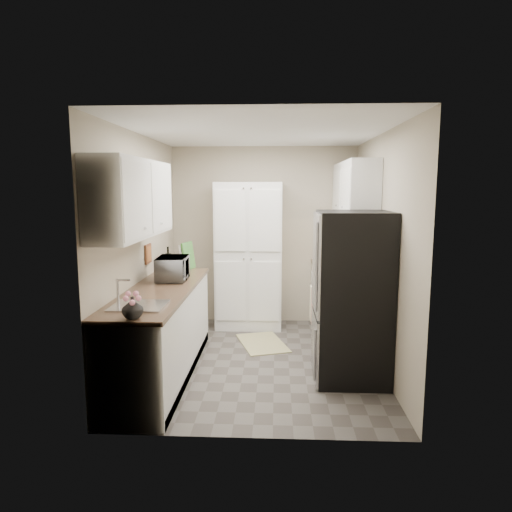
% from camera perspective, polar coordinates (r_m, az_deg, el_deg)
% --- Properties ---
extents(ground, '(3.20, 3.20, 0.00)m').
position_cam_1_polar(ground, '(5.26, 0.46, -12.97)').
color(ground, '#56514C').
rests_on(ground, ground).
extents(room_shell, '(2.64, 3.24, 2.52)m').
position_cam_1_polar(room_shell, '(4.89, 0.27, 5.01)').
color(room_shell, '#B6AC93').
rests_on(room_shell, ground).
extents(pantry_cabinet, '(0.90, 0.55, 2.00)m').
position_cam_1_polar(pantry_cabinet, '(6.28, -0.90, 0.04)').
color(pantry_cabinet, white).
rests_on(pantry_cabinet, ground).
extents(base_cabinet_left, '(0.60, 2.30, 0.88)m').
position_cam_1_polar(base_cabinet_left, '(4.84, -11.69, -9.53)').
color(base_cabinet_left, white).
rests_on(base_cabinet_left, ground).
extents(countertop_left, '(0.63, 2.33, 0.04)m').
position_cam_1_polar(countertop_left, '(4.72, -11.86, -4.21)').
color(countertop_left, brown).
rests_on(countertop_left, base_cabinet_left).
extents(base_cabinet_right, '(0.60, 0.80, 0.88)m').
position_cam_1_polar(base_cabinet_right, '(6.31, 9.94, -5.24)').
color(base_cabinet_right, white).
rests_on(base_cabinet_right, ground).
extents(countertop_right, '(0.63, 0.83, 0.04)m').
position_cam_1_polar(countertop_right, '(6.22, 10.05, -1.11)').
color(countertop_right, brown).
rests_on(countertop_right, base_cabinet_right).
extents(electric_range, '(0.71, 0.78, 1.13)m').
position_cam_1_polar(electric_range, '(5.53, 10.84, -6.81)').
color(electric_range, '#B7B7BC').
rests_on(electric_range, ground).
extents(refrigerator, '(0.70, 0.72, 1.70)m').
position_cam_1_polar(refrigerator, '(4.67, 11.93, -4.99)').
color(refrigerator, '#B7B7BC').
rests_on(refrigerator, ground).
extents(microwave, '(0.35, 0.49, 0.26)m').
position_cam_1_polar(microwave, '(5.08, -10.37, -1.56)').
color(microwave, '#AFB0B4').
rests_on(microwave, countertop_left).
extents(wine_bottle, '(0.07, 0.07, 0.27)m').
position_cam_1_polar(wine_bottle, '(5.66, -10.92, -0.48)').
color(wine_bottle, black).
rests_on(wine_bottle, countertop_left).
extents(flower_vase, '(0.21, 0.21, 0.17)m').
position_cam_1_polar(flower_vase, '(3.68, -15.18, -6.26)').
color(flower_vase, white).
rests_on(flower_vase, countertop_left).
extents(cutting_board, '(0.09, 0.27, 0.34)m').
position_cam_1_polar(cutting_board, '(5.73, -8.45, 0.03)').
color(cutting_board, '#428635').
rests_on(cutting_board, countertop_left).
extents(toaster_oven, '(0.41, 0.47, 0.23)m').
position_cam_1_polar(toaster_oven, '(6.26, 10.81, 0.19)').
color(toaster_oven, '#ACABAF').
rests_on(toaster_oven, countertop_right).
extents(fruit_basket, '(0.31, 0.31, 0.11)m').
position_cam_1_polar(fruit_basket, '(6.23, 10.94, 1.75)').
color(fruit_basket, '#FF9A05').
rests_on(fruit_basket, toaster_oven).
extents(kitchen_mat, '(0.72, 0.92, 0.01)m').
position_cam_1_polar(kitchen_mat, '(5.80, 0.80, -10.83)').
color(kitchen_mat, tan).
rests_on(kitchen_mat, ground).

